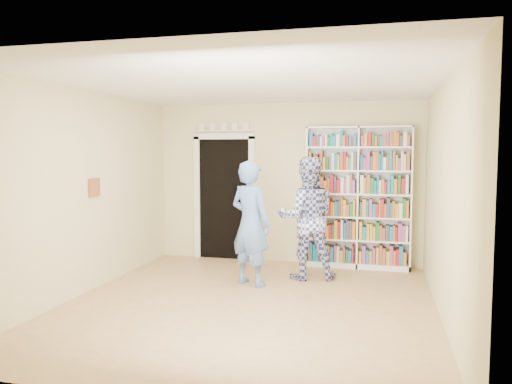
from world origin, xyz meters
TOP-DOWN VIEW (x-y plane):
  - floor at (0.00, 0.00)m, footprint 5.00×5.00m
  - ceiling at (0.00, 0.00)m, footprint 5.00×5.00m
  - wall_back at (0.00, 2.50)m, footprint 4.50×0.00m
  - wall_left at (-2.25, 0.00)m, footprint 0.00×5.00m
  - wall_right at (2.25, 0.00)m, footprint 0.00×5.00m
  - bookshelf at (1.21, 2.34)m, footprint 1.66×0.31m
  - doorway at (-1.10, 2.48)m, footprint 1.10×0.08m
  - wall_art at (-2.23, 0.20)m, footprint 0.03×0.25m
  - man_blue at (-0.21, 0.90)m, footprint 0.76×0.65m
  - man_plaid at (0.51, 1.45)m, footprint 1.03×0.89m
  - paper_sheet at (0.64, 1.26)m, footprint 0.16×0.11m

SIDE VIEW (x-z plane):
  - floor at x=0.00m, z-range 0.00..0.00m
  - man_blue at x=-0.21m, z-range 0.00..1.76m
  - paper_sheet at x=0.64m, z-range 0.76..1.03m
  - man_plaid at x=0.51m, z-range 0.00..1.81m
  - bookshelf at x=1.21m, z-range 0.01..2.30m
  - doorway at x=-1.10m, z-range -0.04..2.39m
  - wall_back at x=0.00m, z-range -0.90..3.60m
  - wall_left at x=-2.25m, z-range -1.15..3.85m
  - wall_right at x=2.25m, z-range -1.15..3.85m
  - wall_art at x=-2.23m, z-range 1.27..1.52m
  - ceiling at x=0.00m, z-range 2.70..2.70m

